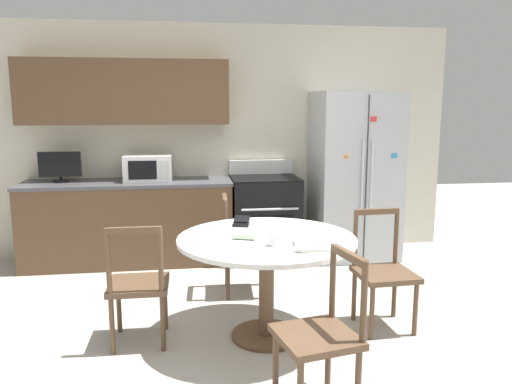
{
  "coord_description": "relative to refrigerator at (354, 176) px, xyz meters",
  "views": [
    {
      "loc": [
        -0.49,
        -3.12,
        1.7
      ],
      "look_at": [
        0.12,
        1.15,
        0.95
      ],
      "focal_mm": 35.0,
      "sensor_mm": 36.0,
      "label": 1
    }
  ],
  "objects": [
    {
      "name": "candle_glass",
      "position": [
        -1.29,
        -2.13,
        -0.12
      ],
      "size": [
        0.09,
        0.09,
        0.08
      ],
      "color": "silver",
      "rests_on": "dining_table"
    },
    {
      "name": "dining_chair_far",
      "position": [
        -1.38,
        -0.98,
        -0.49
      ],
      "size": [
        0.44,
        0.44,
        0.9
      ],
      "rotation": [
        0.0,
        0.0,
        4.66
      ],
      "color": "brown",
      "rests_on": "ground_plane"
    },
    {
      "name": "wallet",
      "position": [
        -1.45,
        -1.53,
        -0.13
      ],
      "size": [
        0.15,
        0.15,
        0.07
      ],
      "color": "black",
      "rests_on": "dining_table"
    },
    {
      "name": "refrigerator",
      "position": [
        0.0,
        0.0,
        0.0
      ],
      "size": [
        0.9,
        0.76,
        1.85
      ],
      "color": "#B2B5BA",
      "rests_on": "ground_plane"
    },
    {
      "name": "dining_chair_right",
      "position": [
        -0.39,
        -1.84,
        -0.49
      ],
      "size": [
        0.44,
        0.44,
        0.9
      ],
      "rotation": [
        0.0,
        0.0,
        3.19
      ],
      "color": "brown",
      "rests_on": "ground_plane"
    },
    {
      "name": "dining_chair_left",
      "position": [
        -2.23,
        -1.87,
        -0.49
      ],
      "size": [
        0.42,
        0.42,
        0.9
      ],
      "rotation": [
        0.0,
        0.0,
        6.27
      ],
      "color": "brown",
      "rests_on": "ground_plane"
    },
    {
      "name": "countertop_tv",
      "position": [
        -3.19,
        0.12,
        0.15
      ],
      "size": [
        0.43,
        0.16,
        0.32
      ],
      "color": "black",
      "rests_on": "kitchen_counter"
    },
    {
      "name": "dining_table",
      "position": [
        -1.31,
        -1.9,
        -0.29
      ],
      "size": [
        1.29,
        1.29,
        0.77
      ],
      "color": "white",
      "rests_on": "ground_plane"
    },
    {
      "name": "oven_range",
      "position": [
        -1.01,
        0.05,
        -0.46
      ],
      "size": [
        0.74,
        0.68,
        1.08
      ],
      "color": "black",
      "rests_on": "ground_plane"
    },
    {
      "name": "ground_plane",
      "position": [
        -1.4,
        -2.21,
        -0.92
      ],
      "size": [
        14.0,
        14.0,
        0.0
      ],
      "primitive_type": "plane",
      "color": "#B2ADA3"
    },
    {
      "name": "back_wall",
      "position": [
        -1.7,
        0.38,
        0.52
      ],
      "size": [
        5.2,
        0.44,
        2.6
      ],
      "color": "beige",
      "rests_on": "ground_plane"
    },
    {
      "name": "mail_stack",
      "position": [
        -1.06,
        -2.2,
        -0.15
      ],
      "size": [
        0.29,
        0.35,
        0.02
      ],
      "color": "white",
      "rests_on": "dining_table"
    },
    {
      "name": "kitchen_counter",
      "position": [
        -2.5,
        0.08,
        -0.47
      ],
      "size": [
        2.22,
        0.64,
        0.9
      ],
      "color": "brown",
      "rests_on": "ground_plane"
    },
    {
      "name": "folded_napkin",
      "position": [
        -1.48,
        -1.95,
        -0.13
      ],
      "size": [
        0.16,
        0.1,
        0.05
      ],
      "color": "beige",
      "rests_on": "dining_table"
    },
    {
      "name": "dining_chair_near",
      "position": [
        -1.15,
        -2.81,
        -0.49
      ],
      "size": [
        0.5,
        0.5,
        0.9
      ],
      "rotation": [
        0.0,
        0.0,
        1.77
      ],
      "color": "brown",
      "rests_on": "ground_plane"
    },
    {
      "name": "microwave",
      "position": [
        -2.28,
        0.11,
        0.12
      ],
      "size": [
        0.5,
        0.4,
        0.28
      ],
      "color": "white",
      "rests_on": "kitchen_counter"
    }
  ]
}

